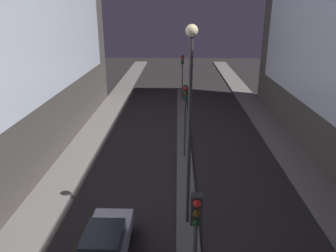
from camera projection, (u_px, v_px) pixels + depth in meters
median_strip at (184, 145)px, 24.75m from camera, size 1.05×36.64×0.13m
traffic_light_near at (195, 237)px, 9.16m from camera, size 0.32×0.42×5.00m
traffic_light_mid at (185, 106)px, 21.57m from camera, size 0.32×0.42×5.00m
traffic_light_far at (182, 68)px, 35.21m from camera, size 0.32×0.42×5.00m
street_lamp at (190, 102)px, 13.78m from camera, size 0.50×0.50×9.12m
car_left_lane at (105, 244)px, 13.35m from camera, size 1.78×4.29×1.52m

